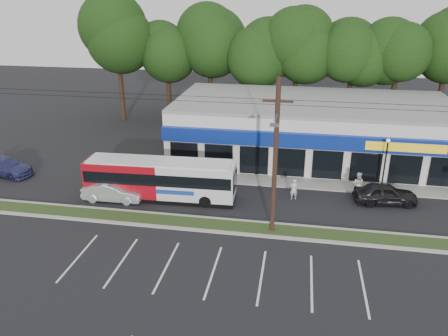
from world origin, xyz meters
TOP-DOWN VIEW (x-y plane):
  - ground at (0.00, 0.00)m, footprint 120.00×120.00m
  - grass_strip at (0.00, 1.00)m, footprint 40.00×1.60m
  - curb_south at (0.00, 0.15)m, footprint 40.00×0.25m
  - curb_north at (0.00, 1.85)m, footprint 40.00×0.25m
  - sidewalk at (5.00, 9.00)m, footprint 32.00×2.20m
  - strip_mall at (5.50, 15.91)m, footprint 25.00×12.55m
  - utility_pole at (2.83, 0.93)m, footprint 50.00×2.77m
  - lamp_post at (11.00, 8.80)m, footprint 0.30×0.30m
  - tree_line at (4.00, 26.00)m, footprint 46.76×6.76m
  - metrobus at (-5.60, 4.50)m, footprint 11.29×2.76m
  - car_dark at (10.87, 6.47)m, footprint 4.67×2.26m
  - car_silver at (-9.00, 3.50)m, footprint 4.50×1.69m
  - car_blue at (-20.00, 6.60)m, footprint 5.32×3.04m
  - pedestrian_a at (4.23, 6.00)m, footprint 0.68×0.54m
  - pedestrian_b at (9.00, 7.56)m, footprint 1.09×0.97m

SIDE VIEW (x-z plane):
  - ground at x=0.00m, z-range 0.00..0.00m
  - sidewalk at x=5.00m, z-range 0.00..0.10m
  - grass_strip at x=0.00m, z-range 0.00..0.12m
  - curb_south at x=0.00m, z-range 0.00..0.14m
  - curb_north at x=0.00m, z-range 0.00..0.14m
  - car_blue at x=-20.00m, z-range 0.00..1.45m
  - car_silver at x=-9.00m, z-range 0.00..1.47m
  - car_dark at x=10.87m, z-range 0.00..1.54m
  - pedestrian_a at x=4.23m, z-range 0.00..1.62m
  - pedestrian_b at x=9.00m, z-range 0.00..1.87m
  - metrobus at x=-5.60m, z-range 0.09..3.11m
  - strip_mall at x=5.50m, z-range 0.00..5.30m
  - lamp_post at x=11.00m, z-range 0.55..4.80m
  - utility_pole at x=2.83m, z-range 0.41..10.41m
  - tree_line at x=4.00m, z-range 2.50..14.33m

